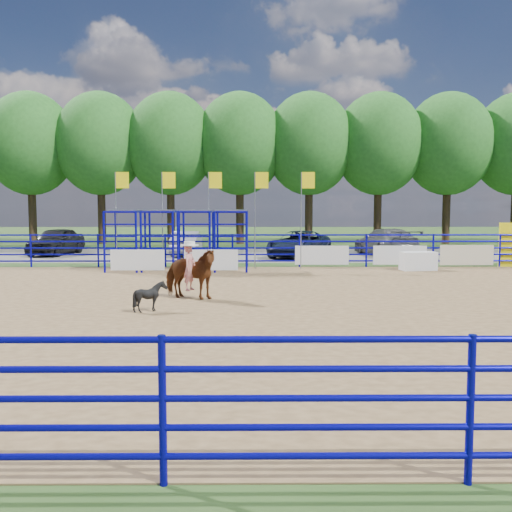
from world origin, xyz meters
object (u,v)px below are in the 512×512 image
(calf, at_px, (150,296))
(car_d, at_px, (386,242))
(car_b, at_px, (187,243))
(car_c, at_px, (299,244))
(horse_and_rider, at_px, (190,270))
(car_a, at_px, (56,241))
(announcer_table, at_px, (418,261))

(calf, distance_m, car_d, 19.61)
(car_b, bearing_deg, calf, 93.35)
(calf, bearing_deg, car_c, -2.88)
(horse_and_rider, xyz_separation_m, car_c, (4.37, 14.03, -0.16))
(car_b, xyz_separation_m, car_c, (6.19, -1.13, 0.03))
(car_b, bearing_deg, horse_and_rider, 96.81)
(car_a, distance_m, car_c, 13.70)
(car_a, bearing_deg, car_d, 4.99)
(car_b, bearing_deg, car_c, 169.66)
(calf, bearing_deg, announcer_table, -30.66)
(car_a, xyz_separation_m, car_b, (7.42, -0.44, -0.09))
(horse_and_rider, distance_m, car_b, 15.27)
(car_c, bearing_deg, car_b, -166.19)
(car_c, bearing_deg, horse_and_rider, -83.18)
(horse_and_rider, relative_size, car_b, 0.58)
(calf, distance_m, car_c, 16.86)
(car_a, bearing_deg, horse_and_rider, -51.97)
(car_b, relative_size, car_c, 0.81)
(car_b, distance_m, car_c, 6.29)
(horse_and_rider, bearing_deg, car_a, 120.62)
(announcer_table, distance_m, car_d, 7.37)
(horse_and_rider, bearing_deg, calf, -111.86)
(horse_and_rider, height_order, car_d, horse_and_rider)
(horse_and_rider, bearing_deg, car_d, 58.07)
(calf, xyz_separation_m, car_d, (10.04, 16.83, 0.34))
(car_d, bearing_deg, calf, 48.45)
(calf, xyz_separation_m, car_a, (-8.43, 17.61, 0.35))
(announcer_table, relative_size, car_b, 0.36)
(announcer_table, relative_size, car_c, 0.29)
(car_c, bearing_deg, car_a, -162.46)
(announcer_table, relative_size, car_a, 0.33)
(calf, height_order, car_b, car_b)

